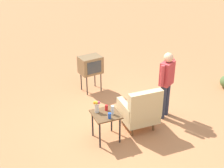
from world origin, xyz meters
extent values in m
plane|color=#C17A4C|center=(0.00, 0.00, 0.00)|extent=(60.00, 60.00, 0.00)
cylinder|color=brown|center=(-0.44, -0.12, 0.11)|extent=(0.05, 0.05, 0.22)
cylinder|color=brown|center=(0.09, -0.13, 0.11)|extent=(0.05, 0.05, 0.22)
cylinder|color=brown|center=(-0.43, 0.41, 0.11)|extent=(0.05, 0.05, 0.22)
cylinder|color=brown|center=(0.10, 0.40, 0.11)|extent=(0.05, 0.05, 0.22)
cube|color=#CCB784|center=(-0.17, 0.14, 0.32)|extent=(0.77, 0.77, 0.20)
cube|color=#CCB784|center=(-0.16, 0.46, 0.74)|extent=(0.76, 0.17, 0.64)
cube|color=#CCB784|center=(-0.49, 0.15, 0.55)|extent=(0.15, 0.69, 0.26)
cube|color=#CCB784|center=(0.15, 0.14, 0.55)|extent=(0.15, 0.69, 0.26)
cylinder|color=black|center=(0.45, 0.07, 0.31)|extent=(0.04, 0.04, 0.61)
cylinder|color=black|center=(0.90, 0.07, 0.31)|extent=(0.04, 0.04, 0.61)
cylinder|color=black|center=(0.45, 0.52, 0.31)|extent=(0.04, 0.04, 0.61)
cylinder|color=black|center=(0.90, 0.52, 0.31)|extent=(0.04, 0.04, 0.61)
cube|color=brown|center=(0.68, 0.30, 0.63)|extent=(0.56, 0.56, 0.03)
cylinder|color=black|center=(0.42, -1.77, 0.28)|extent=(0.03, 0.03, 0.55)
cylinder|color=black|center=(-0.02, -1.83, 0.28)|extent=(0.03, 0.03, 0.55)
cylinder|color=black|center=(0.47, -2.12, 0.28)|extent=(0.03, 0.03, 0.55)
cylinder|color=black|center=(0.04, -2.19, 0.28)|extent=(0.03, 0.03, 0.55)
cube|color=olive|center=(0.23, -1.98, 0.79)|extent=(0.66, 0.53, 0.48)
cube|color=#383D3F|center=(0.19, -1.75, 0.79)|extent=(0.42, 0.07, 0.34)
cylinder|color=#2D3347|center=(-1.05, -0.08, 0.43)|extent=(0.14, 0.14, 0.86)
cylinder|color=#2D3347|center=(-0.88, 0.02, 0.43)|extent=(0.14, 0.14, 0.86)
cube|color=#BC383D|center=(-0.97, -0.03, 1.14)|extent=(0.42, 0.38, 0.56)
cylinder|color=#BC383D|center=(-1.17, -0.15, 1.17)|extent=(0.09, 0.09, 0.50)
cylinder|color=#BC383D|center=(-0.76, 0.10, 1.17)|extent=(0.09, 0.09, 0.50)
sphere|color=#DBAD84|center=(-0.97, -0.03, 1.53)|extent=(0.22, 0.22, 0.22)
cylinder|color=silver|center=(0.56, 0.37, 0.74)|extent=(0.06, 0.06, 0.20)
cylinder|color=blue|center=(0.67, 0.49, 0.71)|extent=(0.07, 0.07, 0.12)
cylinder|color=red|center=(0.62, 0.18, 0.71)|extent=(0.07, 0.07, 0.12)
cylinder|color=silver|center=(0.83, 0.17, 0.73)|extent=(0.09, 0.09, 0.18)
sphere|color=yellow|center=(0.83, 0.17, 0.87)|extent=(0.07, 0.07, 0.07)
sphere|color=#E04C66|center=(0.79, 0.18, 0.87)|extent=(0.07, 0.07, 0.07)
sphere|color=orange|center=(0.86, 0.15, 0.87)|extent=(0.07, 0.07, 0.07)
camera|label=1|loc=(2.61, 5.24, 3.99)|focal=48.04mm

